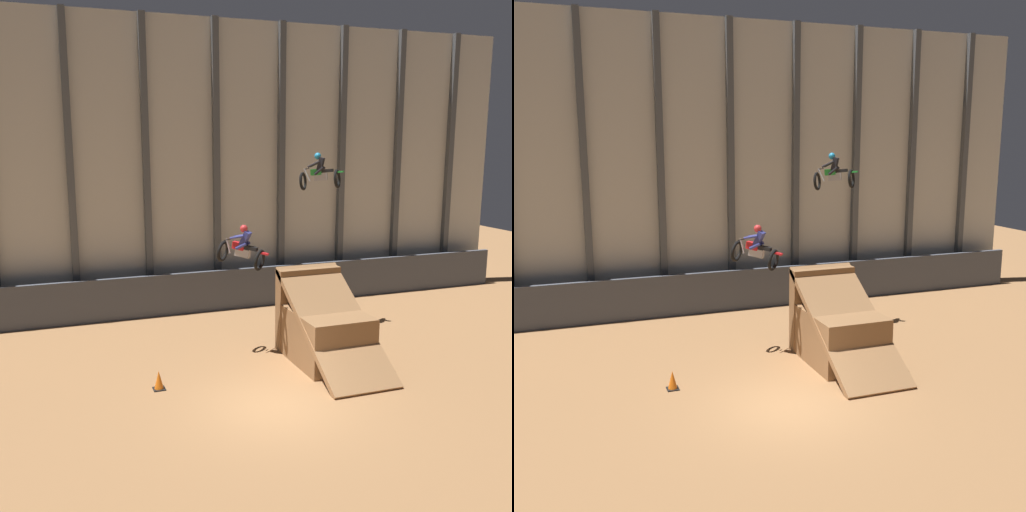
# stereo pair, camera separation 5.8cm
# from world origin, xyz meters

# --- Properties ---
(ground_plane) EXTENTS (60.00, 60.00, 0.00)m
(ground_plane) POSITION_xyz_m (0.00, 0.00, 0.00)
(ground_plane) COLOR #996B42
(arena_back_wall) EXTENTS (32.00, 0.40, 12.37)m
(arena_back_wall) POSITION_xyz_m (-0.00, 10.84, 6.19)
(arena_back_wall) COLOR beige
(arena_back_wall) RESTS_ON ground_plane
(lower_barrier) EXTENTS (31.36, 0.20, 1.78)m
(lower_barrier) POSITION_xyz_m (0.00, 9.81, 0.89)
(lower_barrier) COLOR #474C56
(lower_barrier) RESTS_ON ground_plane
(dirt_ramp) EXTENTS (2.31, 4.68, 3.09)m
(dirt_ramp) POSITION_xyz_m (2.94, 2.99, 1.06)
(dirt_ramp) COLOR olive
(dirt_ramp) RESTS_ON ground_plane
(rider_bike_left_air) EXTENTS (1.65, 1.64, 1.55)m
(rider_bike_left_air) POSITION_xyz_m (0.52, 4.31, 3.73)
(rider_bike_left_air) COLOR black
(rider_bike_right_air) EXTENTS (1.66, 1.59, 1.51)m
(rider_bike_right_air) POSITION_xyz_m (4.67, 6.94, 6.02)
(rider_bike_right_air) COLOR black
(traffic_cone_near_ramp) EXTENTS (0.36, 0.36, 0.58)m
(traffic_cone_near_ramp) POSITION_xyz_m (-2.81, 2.33, 0.28)
(traffic_cone_near_ramp) COLOR black
(traffic_cone_near_ramp) RESTS_ON ground_plane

